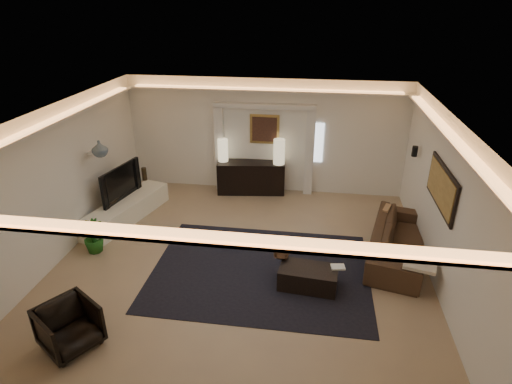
# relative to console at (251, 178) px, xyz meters

# --- Properties ---
(floor) EXTENTS (7.00, 7.00, 0.00)m
(floor) POSITION_rel_console_xyz_m (0.31, -3.25, -0.40)
(floor) COLOR tan
(floor) RESTS_ON ground
(ceiling) EXTENTS (7.00, 7.00, 0.00)m
(ceiling) POSITION_rel_console_xyz_m (0.31, -3.25, 2.50)
(ceiling) COLOR white
(ceiling) RESTS_ON ground
(wall_back) EXTENTS (7.00, 0.00, 7.00)m
(wall_back) POSITION_rel_console_xyz_m (0.31, 0.25, 1.05)
(wall_back) COLOR white
(wall_back) RESTS_ON ground
(wall_front) EXTENTS (7.00, 0.00, 7.00)m
(wall_front) POSITION_rel_console_xyz_m (0.31, -6.75, 1.05)
(wall_front) COLOR white
(wall_front) RESTS_ON ground
(wall_left) EXTENTS (0.00, 7.00, 7.00)m
(wall_left) POSITION_rel_console_xyz_m (-3.19, -3.25, 1.05)
(wall_left) COLOR white
(wall_left) RESTS_ON ground
(wall_right) EXTENTS (0.00, 7.00, 7.00)m
(wall_right) POSITION_rel_console_xyz_m (3.81, -3.25, 1.05)
(wall_right) COLOR white
(wall_right) RESTS_ON ground
(cove_soffit) EXTENTS (7.00, 7.00, 0.04)m
(cove_soffit) POSITION_rel_console_xyz_m (0.31, -3.25, 2.22)
(cove_soffit) COLOR silver
(cove_soffit) RESTS_ON ceiling
(daylight_slit) EXTENTS (0.25, 0.03, 1.00)m
(daylight_slit) POSITION_rel_console_xyz_m (1.66, 0.23, 0.95)
(daylight_slit) COLOR white
(daylight_slit) RESTS_ON wall_back
(area_rug) EXTENTS (4.00, 3.00, 0.01)m
(area_rug) POSITION_rel_console_xyz_m (0.71, -3.45, -0.39)
(area_rug) COLOR black
(area_rug) RESTS_ON ground
(pilaster_left) EXTENTS (0.22, 0.20, 2.20)m
(pilaster_left) POSITION_rel_console_xyz_m (-0.84, 0.15, 0.70)
(pilaster_left) COLOR silver
(pilaster_left) RESTS_ON ground
(pilaster_right) EXTENTS (0.22, 0.20, 2.20)m
(pilaster_right) POSITION_rel_console_xyz_m (1.46, 0.15, 0.70)
(pilaster_right) COLOR silver
(pilaster_right) RESTS_ON ground
(alcove_header) EXTENTS (2.52, 0.20, 0.12)m
(alcove_header) POSITION_rel_console_xyz_m (0.31, 0.15, 1.85)
(alcove_header) COLOR silver
(alcove_header) RESTS_ON wall_back
(painting_frame) EXTENTS (0.74, 0.04, 0.74)m
(painting_frame) POSITION_rel_console_xyz_m (0.31, 0.22, 1.25)
(painting_frame) COLOR tan
(painting_frame) RESTS_ON wall_back
(painting_canvas) EXTENTS (0.62, 0.02, 0.62)m
(painting_canvas) POSITION_rel_console_xyz_m (0.31, 0.19, 1.25)
(painting_canvas) COLOR #4C2D1E
(painting_canvas) RESTS_ON wall_back
(art_panel_frame) EXTENTS (0.04, 1.64, 0.74)m
(art_panel_frame) POSITION_rel_console_xyz_m (3.78, -2.95, 1.30)
(art_panel_frame) COLOR black
(art_panel_frame) RESTS_ON wall_right
(art_panel_gold) EXTENTS (0.02, 1.50, 0.62)m
(art_panel_gold) POSITION_rel_console_xyz_m (3.76, -2.95, 1.30)
(art_panel_gold) COLOR tan
(art_panel_gold) RESTS_ON wall_right
(wall_sconce) EXTENTS (0.12, 0.12, 0.22)m
(wall_sconce) POSITION_rel_console_xyz_m (3.69, -1.05, 1.28)
(wall_sconce) COLOR black
(wall_sconce) RESTS_ON wall_right
(wall_niche) EXTENTS (0.10, 0.55, 0.04)m
(wall_niche) POSITION_rel_console_xyz_m (-3.13, -1.85, 1.25)
(wall_niche) COLOR silver
(wall_niche) RESTS_ON wall_left
(console) EXTENTS (1.77, 0.74, 0.86)m
(console) POSITION_rel_console_xyz_m (0.00, 0.00, 0.00)
(console) COLOR black
(console) RESTS_ON ground
(lamp_left) EXTENTS (0.27, 0.27, 0.58)m
(lamp_left) POSITION_rel_console_xyz_m (-0.72, 0.00, 0.69)
(lamp_left) COLOR #FFEAB6
(lamp_left) RESTS_ON console
(lamp_right) EXTENTS (0.32, 0.32, 0.64)m
(lamp_right) POSITION_rel_console_xyz_m (0.71, 0.00, 0.69)
(lamp_right) COLOR beige
(lamp_right) RESTS_ON console
(media_ledge) EXTENTS (1.23, 2.54, 0.46)m
(media_ledge) POSITION_rel_console_xyz_m (-2.60, -1.89, -0.18)
(media_ledge) COLOR white
(media_ledge) RESTS_ON ground
(tv) EXTENTS (1.35, 0.45, 0.77)m
(tv) POSITION_rel_console_xyz_m (-2.84, -1.70, 0.44)
(tv) COLOR black
(tv) RESTS_ON media_ledge
(figurine) EXTENTS (0.15, 0.15, 0.33)m
(figurine) POSITION_rel_console_xyz_m (-2.62, -0.65, 0.24)
(figurine) COLOR #362918
(figurine) RESTS_ON media_ledge
(ginger_jar) EXTENTS (0.34, 0.34, 0.34)m
(ginger_jar) POSITION_rel_console_xyz_m (-2.78, -2.28, 1.44)
(ginger_jar) COLOR #3F4650
(ginger_jar) RESTS_ON wall_niche
(plant) EXTENTS (0.47, 0.47, 0.69)m
(plant) POSITION_rel_console_xyz_m (-2.67, -3.26, -0.06)
(plant) COLOR #1D5917
(plant) RESTS_ON ground
(sofa) EXTENTS (2.61, 1.50, 0.72)m
(sofa) POSITION_rel_console_xyz_m (3.31, -2.56, -0.04)
(sofa) COLOR black
(sofa) RESTS_ON ground
(throw_blanket) EXTENTS (0.62, 0.55, 0.06)m
(throw_blanket) POSITION_rel_console_xyz_m (3.46, -3.63, 0.15)
(throw_blanket) COLOR white
(throw_blanket) RESTS_ON sofa
(throw_pillow) EXTENTS (0.23, 0.38, 0.37)m
(throw_pillow) POSITION_rel_console_xyz_m (3.13, -1.90, 0.15)
(throw_pillow) COLOR #98714A
(throw_pillow) RESTS_ON sofa
(coffee_table) EXTENTS (1.06, 0.65, 0.37)m
(coffee_table) POSITION_rel_console_xyz_m (1.60, -3.80, -0.20)
(coffee_table) COLOR black
(coffee_table) RESTS_ON ground
(bowl) EXTENTS (0.28, 0.28, 0.07)m
(bowl) POSITION_rel_console_xyz_m (1.10, -3.53, 0.04)
(bowl) COLOR black
(bowl) RESTS_ON coffee_table
(magazine) EXTENTS (0.26, 0.20, 0.03)m
(magazine) POSITION_rel_console_xyz_m (2.11, -3.70, 0.02)
(magazine) COLOR white
(magazine) RESTS_ON coffee_table
(armchair) EXTENTS (1.04, 1.04, 0.69)m
(armchair) POSITION_rel_console_xyz_m (-1.77, -5.67, -0.05)
(armchair) COLOR black
(armchair) RESTS_ON ground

